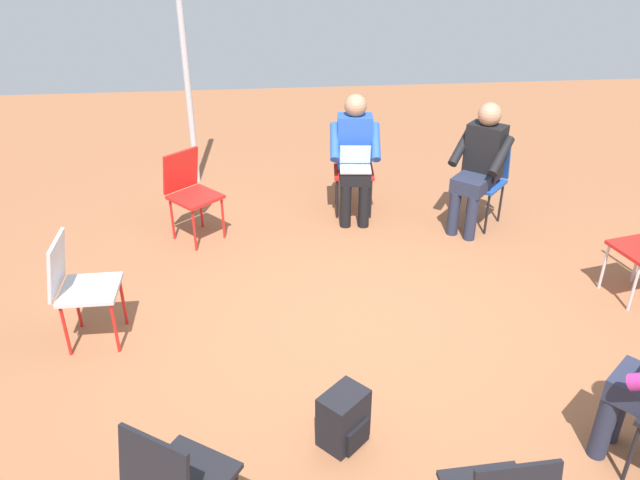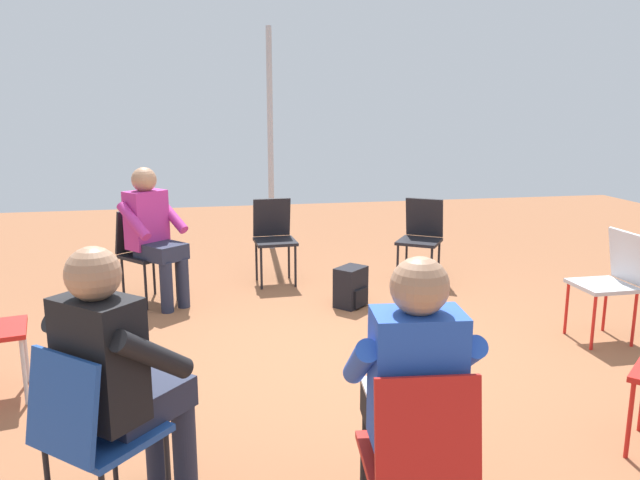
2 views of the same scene
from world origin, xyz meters
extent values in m
plane|color=brown|center=(0.00, 0.00, 0.00)|extent=(14.00, 14.00, 0.00)
cube|color=#B7B7BC|center=(0.09, 2.00, 0.43)|extent=(0.40, 0.40, 0.03)
cylinder|color=red|center=(0.26, 1.83, 0.21)|extent=(0.02, 0.02, 0.42)
cylinder|color=red|center=(-0.08, 1.83, 0.21)|extent=(0.02, 0.02, 0.42)
cylinder|color=red|center=(0.25, 2.17, 0.21)|extent=(0.02, 0.02, 0.42)
cylinder|color=red|center=(-0.09, 2.17, 0.21)|extent=(0.02, 0.02, 0.42)
cube|color=#B7B7BC|center=(0.08, 2.19, 0.65)|extent=(0.38, 0.10, 0.40)
cylinder|color=black|center=(-1.53, -1.21, 0.21)|extent=(0.02, 0.02, 0.42)
cube|color=red|center=(2.06, -0.20, 0.43)|extent=(0.44, 0.44, 0.03)
cylinder|color=black|center=(1.88, -0.35, 0.21)|extent=(0.02, 0.02, 0.42)
cylinder|color=black|center=(1.91, -0.01, 0.21)|extent=(0.02, 0.02, 0.42)
cylinder|color=black|center=(2.21, -0.38, 0.21)|extent=(0.02, 0.02, 0.42)
cylinder|color=black|center=(2.25, -0.05, 0.21)|extent=(0.02, 0.02, 0.42)
cube|color=red|center=(2.25, -0.22, 0.65)|extent=(0.13, 0.39, 0.40)
cube|color=#1E4799|center=(1.66, -1.39, 0.43)|extent=(0.56, 0.56, 0.03)
cylinder|color=black|center=(1.42, -1.41, 0.21)|extent=(0.02, 0.02, 0.42)
cylinder|color=black|center=(1.65, -1.15, 0.21)|extent=(0.02, 0.02, 0.42)
cylinder|color=black|center=(1.67, -1.63, 0.21)|extent=(0.02, 0.02, 0.42)
cylinder|color=black|center=(1.90, -1.38, 0.21)|extent=(0.02, 0.02, 0.42)
cube|color=#1E4799|center=(1.80, -1.52, 0.65)|extent=(0.32, 0.34, 0.40)
cylinder|color=#B7B7BC|center=(0.05, -2.12, 0.21)|extent=(0.02, 0.02, 0.42)
cylinder|color=#B7B7BC|center=(0.38, -2.05, 0.21)|extent=(0.02, 0.02, 0.42)
cylinder|color=#B7B7BC|center=(0.45, -2.38, 0.21)|extent=(0.02, 0.02, 0.42)
cube|color=black|center=(-1.66, 1.17, 0.43)|extent=(0.55, 0.55, 0.03)
cylinder|color=black|center=(-1.42, 1.21, 0.21)|extent=(0.02, 0.02, 0.42)
cube|color=black|center=(-1.82, 1.27, 0.65)|extent=(0.29, 0.37, 0.40)
cube|color=red|center=(1.61, 1.37, 0.43)|extent=(0.56, 0.56, 0.03)
cylinder|color=red|center=(1.59, 1.13, 0.21)|extent=(0.02, 0.02, 0.42)
cylinder|color=red|center=(1.37, 1.38, 0.21)|extent=(0.02, 0.02, 0.42)
cylinder|color=red|center=(1.85, 1.35, 0.21)|extent=(0.02, 0.02, 0.42)
cylinder|color=red|center=(1.62, 1.61, 0.21)|extent=(0.02, 0.02, 0.42)
cube|color=red|center=(1.75, 1.49, 0.65)|extent=(0.32, 0.35, 0.40)
cylinder|color=black|center=(1.70, -0.25, 0.23)|extent=(0.11, 0.11, 0.45)
cylinder|color=black|center=(1.72, -0.07, 0.23)|extent=(0.11, 0.11, 0.45)
cube|color=black|center=(1.88, -0.18, 0.51)|extent=(0.45, 0.34, 0.14)
cube|color=blue|center=(2.06, -0.20, 0.77)|extent=(0.25, 0.36, 0.52)
sphere|color=#A87A5B|center=(2.06, -0.20, 1.13)|extent=(0.22, 0.22, 0.22)
cylinder|color=blue|center=(1.94, -0.39, 0.80)|extent=(0.40, 0.13, 0.31)
cylinder|color=blue|center=(1.98, 0.01, 0.80)|extent=(0.40, 0.13, 0.31)
cube|color=#9EA0A5|center=(1.76, -0.17, 0.59)|extent=(0.25, 0.32, 0.02)
cube|color=#B2D1F2|center=(1.87, -0.18, 0.70)|extent=(0.08, 0.30, 0.20)
cylinder|color=#23283D|center=(1.33, -1.22, 0.23)|extent=(0.11, 0.11, 0.45)
cylinder|color=#23283D|center=(1.45, -1.09, 0.23)|extent=(0.11, 0.11, 0.45)
cube|color=#23283D|center=(1.52, -1.27, 0.51)|extent=(0.51, 0.50, 0.14)
cube|color=black|center=(1.66, -1.39, 0.77)|extent=(0.39, 0.40, 0.52)
sphere|color=#A87A5B|center=(1.66, -1.39, 1.13)|extent=(0.22, 0.22, 0.22)
cylinder|color=black|center=(1.45, -1.48, 0.80)|extent=(0.35, 0.33, 0.31)
cylinder|color=black|center=(1.72, -1.18, 0.80)|extent=(0.35, 0.33, 0.31)
cylinder|color=#23283D|center=(-1.34, -1.15, 0.23)|extent=(0.11, 0.11, 0.45)
cylinder|color=#23283D|center=(-1.22, -1.29, 0.23)|extent=(0.11, 0.11, 0.45)
cube|color=black|center=(-1.08, 0.32, 0.18)|extent=(0.34, 0.34, 0.36)
cube|color=black|center=(-1.08, 0.32, 0.10)|extent=(0.32, 0.31, 0.16)
cylinder|color=#B2B2B7|center=(3.02, 1.49, 1.16)|extent=(0.07, 0.07, 2.33)
camera|label=1|loc=(-3.79, 0.73, 2.88)|focal=35.00mm
camera|label=2|loc=(4.14, -0.97, 1.78)|focal=35.00mm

